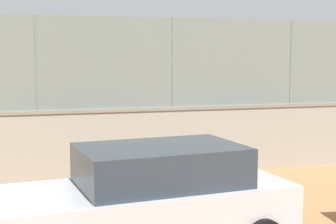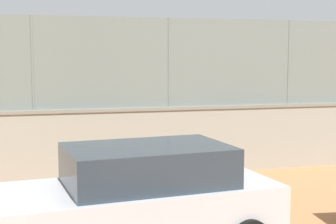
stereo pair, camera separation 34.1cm
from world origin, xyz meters
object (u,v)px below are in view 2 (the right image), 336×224
(player_baseline_waiting, at_px, (65,106))
(sports_ball, at_px, (254,120))
(player_foreground_swinging, at_px, (121,101))
(player_at_service_line, at_px, (244,112))
(spare_ball_by_wall, at_px, (199,154))
(parked_car_silver, at_px, (138,198))

(player_baseline_waiting, distance_m, sports_ball, 7.81)
(player_foreground_swinging, bearing_deg, player_at_service_line, 130.26)
(player_at_service_line, relative_size, player_foreground_swinging, 0.89)
(spare_ball_by_wall, bearing_deg, parked_car_silver, 63.80)
(player_at_service_line, bearing_deg, player_foreground_swinging, -49.74)
(player_at_service_line, distance_m, spare_ball_by_wall, 4.94)
(player_at_service_line, relative_size, parked_car_silver, 0.34)
(player_baseline_waiting, distance_m, player_foreground_swinging, 3.06)
(player_baseline_waiting, bearing_deg, spare_ball_by_wall, 116.59)
(player_baseline_waiting, bearing_deg, sports_ball, 138.07)
(player_at_service_line, height_order, parked_car_silver, parked_car_silver)
(player_at_service_line, xyz_separation_m, player_baseline_waiting, (6.47, -2.95, 0.10))
(sports_ball, distance_m, parked_car_silver, 10.00)
(sports_ball, bearing_deg, parked_car_silver, 54.94)
(player_at_service_line, bearing_deg, spare_ball_by_wall, 50.41)
(player_baseline_waiting, relative_size, sports_ball, 21.61)
(player_at_service_line, relative_size, spare_ball_by_wall, 8.48)
(spare_ball_by_wall, bearing_deg, sports_ball, -148.64)
(sports_ball, height_order, parked_car_silver, parked_car_silver)
(sports_ball, relative_size, parked_car_silver, 0.02)
(player_at_service_line, distance_m, player_foreground_swinging, 6.01)
(player_foreground_swinging, distance_m, parked_car_silver, 15.24)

